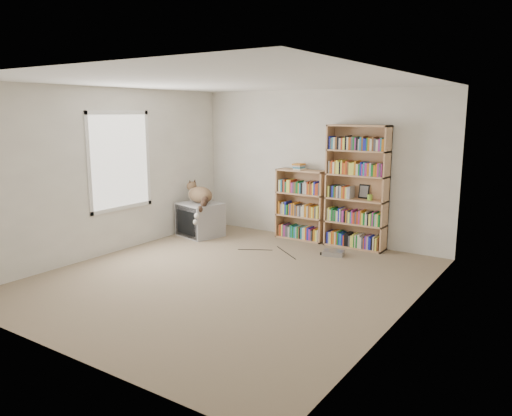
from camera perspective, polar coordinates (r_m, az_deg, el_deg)
The scene contains 17 objects.
floor at distance 6.59m, azimuth -2.96°, elevation -8.04°, with size 4.50×5.00×0.01m, color gray.
wall_back at distance 8.41m, azimuth 7.21°, elevation 4.78°, with size 4.50×0.02×2.50m, color white.
wall_front at distance 4.58m, azimuth -22.18°, elevation -1.10°, with size 4.50×0.02×2.50m, color white.
wall_left at distance 7.84m, azimuth -16.39°, elevation 3.98°, with size 0.02×5.00×2.50m, color white.
wall_right at distance 5.28m, azimuth 16.89°, elevation 0.75°, with size 0.02×5.00×2.50m, color white.
ceiling at distance 6.24m, azimuth -3.20°, elevation 14.23°, with size 4.50×5.00×0.02m, color white.
window at distance 7.95m, azimuth -15.29°, elevation 5.21°, with size 0.02×1.22×1.52m, color white.
crt_tv at distance 8.76m, azimuth -6.34°, elevation -1.32°, with size 0.79×0.75×0.58m.
cat at distance 8.65m, azimuth -6.44°, elevation 1.21°, with size 0.73×0.71×0.62m.
bookcase_tall at distance 8.02m, azimuth 11.47°, elevation 1.96°, with size 0.97×0.30×1.94m.
bookcase_short at distance 8.50m, azimuth 5.26°, elevation 0.05°, with size 0.86×0.30×1.19m.
book_stack at distance 8.40m, azimuth 4.95°, elevation 4.74°, with size 0.18×0.24×0.10m, color #B73818.
green_mug at distance 7.94m, azimuth 12.92°, elevation 1.20°, with size 0.08×0.08×0.09m, color #81BB35.
framed_print at distance 8.07m, azimuth 12.26°, elevation 1.87°, with size 0.17×0.01×0.22m, color black.
dvd_player at distance 7.68m, azimuth 8.83°, elevation -5.11°, with size 0.31×0.22×0.07m, color #A2A2A6.
wall_outlet at distance 9.29m, azimuth -7.07°, elevation -0.44°, with size 0.01×0.08×0.13m, color silver.
floor_cables at distance 7.83m, azimuth 0.89°, elevation -4.90°, with size 1.20×0.70×0.01m, color black, non-canonical shape.
Camera 1 is at (3.74, -4.98, 2.14)m, focal length 35.00 mm.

